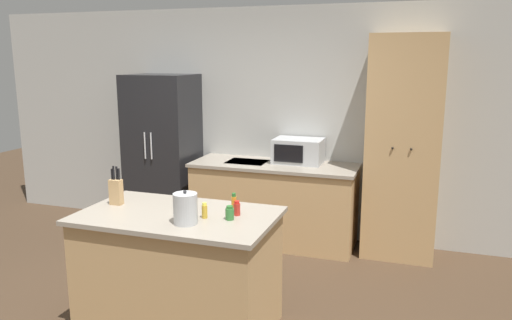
{
  "coord_description": "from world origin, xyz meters",
  "views": [
    {
      "loc": [
        1.71,
        -3.16,
        2.04
      ],
      "look_at": [
        0.17,
        1.4,
        1.05
      ],
      "focal_mm": 35.0,
      "sensor_mm": 36.0,
      "label": 1
    }
  ],
  "objects_px": {
    "spice_bottle_amber_oil": "(234,204)",
    "spice_bottle_green_herb": "(230,213)",
    "microwave": "(298,151)",
    "knife_block": "(116,191)",
    "spice_bottle_tall_dark": "(237,209)",
    "fire_extinguisher": "(124,209)",
    "kettle": "(185,209)",
    "pantry_cabinet": "(403,148)",
    "refrigerator": "(163,153)",
    "spice_bottle_short_red": "(205,211)"
  },
  "relations": [
    {
      "from": "spice_bottle_amber_oil",
      "to": "spice_bottle_green_herb",
      "type": "height_order",
      "value": "spice_bottle_amber_oil"
    },
    {
      "from": "microwave",
      "to": "knife_block",
      "type": "bearing_deg",
      "value": -114.76
    },
    {
      "from": "spice_bottle_green_herb",
      "to": "refrigerator",
      "type": "bearing_deg",
      "value": 129.34
    },
    {
      "from": "refrigerator",
      "to": "kettle",
      "type": "bearing_deg",
      "value": -57.55
    },
    {
      "from": "spice_bottle_green_herb",
      "to": "kettle",
      "type": "bearing_deg",
      "value": -145.22
    },
    {
      "from": "spice_bottle_short_red",
      "to": "spice_bottle_amber_oil",
      "type": "distance_m",
      "value": 0.24
    },
    {
      "from": "knife_block",
      "to": "fire_extinguisher",
      "type": "xyz_separation_m",
      "value": [
        -1.26,
        1.94,
        -0.85
      ]
    },
    {
      "from": "pantry_cabinet",
      "to": "knife_block",
      "type": "xyz_separation_m",
      "value": [
        -2.05,
        -2.0,
        -0.11
      ]
    },
    {
      "from": "kettle",
      "to": "refrigerator",
      "type": "bearing_deg",
      "value": 122.45
    },
    {
      "from": "kettle",
      "to": "pantry_cabinet",
      "type": "bearing_deg",
      "value": 59.29
    },
    {
      "from": "fire_extinguisher",
      "to": "kettle",
      "type": "bearing_deg",
      "value": -47.86
    },
    {
      "from": "spice_bottle_short_red",
      "to": "spice_bottle_amber_oil",
      "type": "relative_size",
      "value": 0.75
    },
    {
      "from": "pantry_cabinet",
      "to": "kettle",
      "type": "xyz_separation_m",
      "value": [
        -1.33,
        -2.24,
        -0.11
      ]
    },
    {
      "from": "microwave",
      "to": "refrigerator",
      "type": "bearing_deg",
      "value": -176.17
    },
    {
      "from": "refrigerator",
      "to": "kettle",
      "type": "distance_m",
      "value": 2.59
    },
    {
      "from": "spice_bottle_short_red",
      "to": "fire_extinguisher",
      "type": "relative_size",
      "value": 0.28
    },
    {
      "from": "pantry_cabinet",
      "to": "spice_bottle_short_red",
      "type": "relative_size",
      "value": 19.83
    },
    {
      "from": "spice_bottle_green_herb",
      "to": "kettle",
      "type": "distance_m",
      "value": 0.32
    },
    {
      "from": "fire_extinguisher",
      "to": "microwave",
      "type": "bearing_deg",
      "value": 2.88
    },
    {
      "from": "spice_bottle_amber_oil",
      "to": "spice_bottle_short_red",
      "type": "bearing_deg",
      "value": -131.93
    },
    {
      "from": "kettle",
      "to": "spice_bottle_tall_dark",
      "type": "bearing_deg",
      "value": 46.79
    },
    {
      "from": "knife_block",
      "to": "spice_bottle_green_herb",
      "type": "relative_size",
      "value": 3.05
    },
    {
      "from": "microwave",
      "to": "spice_bottle_amber_oil",
      "type": "xyz_separation_m",
      "value": [
        0.0,
        -1.97,
        -0.05
      ]
    },
    {
      "from": "microwave",
      "to": "spice_bottle_tall_dark",
      "type": "xyz_separation_m",
      "value": [
        0.04,
        -2.01,
        -0.07
      ]
    },
    {
      "from": "pantry_cabinet",
      "to": "spice_bottle_short_red",
      "type": "height_order",
      "value": "pantry_cabinet"
    },
    {
      "from": "spice_bottle_amber_oil",
      "to": "kettle",
      "type": "xyz_separation_m",
      "value": [
        -0.23,
        -0.33,
        0.04
      ]
    },
    {
      "from": "spice_bottle_amber_oil",
      "to": "kettle",
      "type": "relative_size",
      "value": 0.64
    },
    {
      "from": "spice_bottle_tall_dark",
      "to": "spice_bottle_amber_oil",
      "type": "xyz_separation_m",
      "value": [
        -0.04,
        0.04,
        0.02
      ]
    },
    {
      "from": "spice_bottle_amber_oil",
      "to": "knife_block",
      "type": "bearing_deg",
      "value": -174.82
    },
    {
      "from": "spice_bottle_short_red",
      "to": "fire_extinguisher",
      "type": "xyz_separation_m",
      "value": [
        -2.05,
        2.03,
        -0.79
      ]
    },
    {
      "from": "microwave",
      "to": "fire_extinguisher",
      "type": "relative_size",
      "value": 1.3
    },
    {
      "from": "refrigerator",
      "to": "pantry_cabinet",
      "type": "xyz_separation_m",
      "value": [
        2.72,
        0.05,
        0.21
      ]
    },
    {
      "from": "microwave",
      "to": "spice_bottle_tall_dark",
      "type": "distance_m",
      "value": 2.01
    },
    {
      "from": "spice_bottle_tall_dark",
      "to": "fire_extinguisher",
      "type": "xyz_separation_m",
      "value": [
        -2.24,
        1.9,
        -0.79
      ]
    },
    {
      "from": "spice_bottle_amber_oil",
      "to": "kettle",
      "type": "distance_m",
      "value": 0.4
    },
    {
      "from": "spice_bottle_tall_dark",
      "to": "fire_extinguisher",
      "type": "relative_size",
      "value": 0.27
    },
    {
      "from": "spice_bottle_amber_oil",
      "to": "spice_bottle_green_herb",
      "type": "xyz_separation_m",
      "value": [
        0.03,
        -0.15,
        -0.02
      ]
    },
    {
      "from": "fire_extinguisher",
      "to": "pantry_cabinet",
      "type": "bearing_deg",
      "value": 1.0
    },
    {
      "from": "spice_bottle_tall_dark",
      "to": "kettle",
      "type": "xyz_separation_m",
      "value": [
        -0.27,
        -0.29,
        0.06
      ]
    },
    {
      "from": "knife_block",
      "to": "spice_bottle_short_red",
      "type": "xyz_separation_m",
      "value": [
        0.79,
        -0.09,
        -0.06
      ]
    },
    {
      "from": "refrigerator",
      "to": "knife_block",
      "type": "height_order",
      "value": "refrigerator"
    },
    {
      "from": "spice_bottle_tall_dark",
      "to": "kettle",
      "type": "bearing_deg",
      "value": -133.21
    },
    {
      "from": "pantry_cabinet",
      "to": "fire_extinguisher",
      "type": "distance_m",
      "value": 3.44
    },
    {
      "from": "microwave",
      "to": "spice_bottle_short_red",
      "type": "xyz_separation_m",
      "value": [
        -0.16,
        -2.14,
        -0.06
      ]
    },
    {
      "from": "spice_bottle_short_red",
      "to": "kettle",
      "type": "height_order",
      "value": "kettle"
    },
    {
      "from": "fire_extinguisher",
      "to": "knife_block",
      "type": "bearing_deg",
      "value": -57.08
    },
    {
      "from": "microwave",
      "to": "knife_block",
      "type": "relative_size",
      "value": 1.72
    },
    {
      "from": "spice_bottle_amber_oil",
      "to": "refrigerator",
      "type": "bearing_deg",
      "value": 131.08
    },
    {
      "from": "pantry_cabinet",
      "to": "kettle",
      "type": "relative_size",
      "value": 9.49
    },
    {
      "from": "microwave",
      "to": "spice_bottle_short_red",
      "type": "distance_m",
      "value": 2.15
    }
  ]
}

